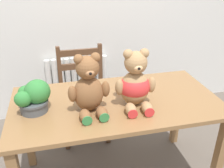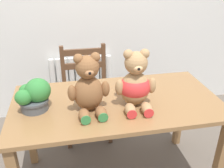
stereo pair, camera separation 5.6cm
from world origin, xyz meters
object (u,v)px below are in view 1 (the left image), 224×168
wooden_chair_behind (83,94)px  teddy_bear_left (89,88)px  teddy_bear_right (135,84)px  potted_plant (34,97)px

wooden_chair_behind → teddy_bear_left: size_ratio=2.34×
wooden_chair_behind → teddy_bear_right: size_ratio=2.31×
teddy_bear_left → teddy_bear_right: size_ratio=0.99×
wooden_chair_behind → teddy_bear_left: 0.91m
wooden_chair_behind → teddy_bear_left: teddy_bear_left is taller
wooden_chair_behind → potted_plant: bearing=60.7°
teddy_bear_right → potted_plant: (-0.67, 0.07, -0.06)m
wooden_chair_behind → potted_plant: 0.90m
wooden_chair_behind → potted_plant: potted_plant is taller
teddy_bear_left → wooden_chair_behind: bearing=-97.2°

